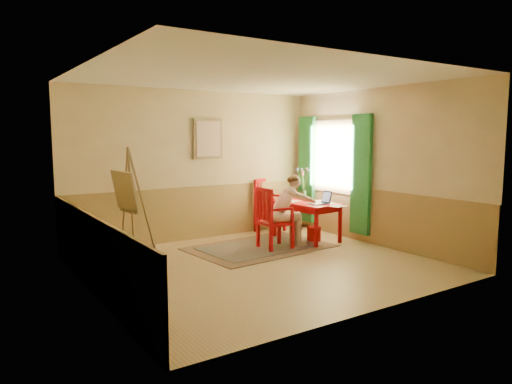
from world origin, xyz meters
TOP-DOWN VIEW (x-y plane):
  - room at (0.00, 0.00)m, footprint 5.04×4.54m
  - wainscot at (0.00, 0.80)m, footprint 5.00×4.50m
  - window at (2.42, 1.10)m, footprint 0.12×2.01m
  - wall_portrait at (0.25, 2.20)m, footprint 0.60×0.05m
  - rug at (0.60, 0.95)m, footprint 2.53×1.80m
  - table at (1.67, 0.98)m, footprint 0.83×1.26m
  - chair_left at (0.72, 0.75)m, footprint 0.52×0.50m
  - chair_back at (1.54, 2.07)m, footprint 0.63×0.64m
  - figure at (1.00, 0.72)m, footprint 0.95×0.41m
  - laptop at (1.76, 0.67)m, footprint 0.38×0.23m
  - papers at (1.79, 0.78)m, footprint 0.73×1.21m
  - vase at (1.93, 1.41)m, footprint 0.22×0.33m
  - wastebasket at (1.72, 0.81)m, footprint 0.29×0.29m
  - easel at (-1.68, 1.15)m, footprint 0.62×0.80m

SIDE VIEW (x-z plane):
  - rug at x=0.60m, z-range 0.00..0.02m
  - wastebasket at x=1.72m, z-range 0.00..0.28m
  - wainscot at x=0.00m, z-range 0.00..1.00m
  - chair_left at x=0.72m, z-range 0.00..1.08m
  - chair_back at x=1.54m, z-range 0.00..1.08m
  - table at x=1.67m, z-range 0.27..0.99m
  - figure at x=1.00m, z-range 0.07..1.34m
  - papers at x=1.79m, z-range 0.72..0.73m
  - laptop at x=1.76m, z-range 0.65..0.88m
  - vase at x=1.93m, z-range 0.69..1.32m
  - easel at x=-1.68m, z-range 0.17..1.97m
  - window at x=2.42m, z-range 0.25..2.45m
  - room at x=0.00m, z-range -0.02..2.82m
  - wall_portrait at x=0.25m, z-range 1.52..2.28m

